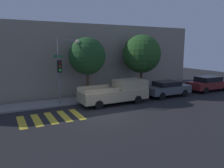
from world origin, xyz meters
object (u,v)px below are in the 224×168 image
object	(u,v)px
sedan_middle	(209,83)
tree_near_corner	(87,56)
traffic_light_pole	(64,62)
tree_midblock	(142,54)
sedan_near_corner	(167,88)
pickup_truck	(117,92)

from	to	relation	value
sedan_middle	tree_near_corner	size ratio (longest dim) A/B	0.88
traffic_light_pole	sedan_middle	size ratio (longest dim) A/B	1.10
traffic_light_pole	tree_midblock	size ratio (longest dim) A/B	0.91
traffic_light_pole	sedan_middle	xyz separation A→B (m)	(14.60, -1.27, -2.57)
sedan_near_corner	tree_near_corner	size ratio (longest dim) A/B	0.81
sedan_near_corner	sedan_middle	xyz separation A→B (m)	(5.49, -0.00, 0.04)
tree_midblock	sedan_near_corner	bearing A→B (deg)	-49.54
tree_midblock	tree_near_corner	bearing A→B (deg)	-180.00
sedan_near_corner	sedan_middle	world-z (taller)	sedan_middle
pickup_truck	sedan_near_corner	bearing A→B (deg)	0.00
pickup_truck	sedan_middle	world-z (taller)	pickup_truck
pickup_truck	tree_near_corner	size ratio (longest dim) A/B	1.04
traffic_light_pole	pickup_truck	world-z (taller)	traffic_light_pole
tree_near_corner	tree_midblock	xyz separation A→B (m)	(5.40, 0.00, 0.09)
traffic_light_pole	tree_midblock	distance (m)	7.56
tree_near_corner	tree_midblock	world-z (taller)	tree_midblock
tree_near_corner	tree_midblock	bearing A→B (deg)	0.00
pickup_truck	tree_near_corner	world-z (taller)	tree_near_corner
pickup_truck	tree_midblock	world-z (taller)	tree_midblock
pickup_truck	sedan_middle	distance (m)	10.69
traffic_light_pole	pickup_truck	xyz separation A→B (m)	(3.91, -1.27, -2.45)
traffic_light_pole	tree_midblock	world-z (taller)	tree_midblock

